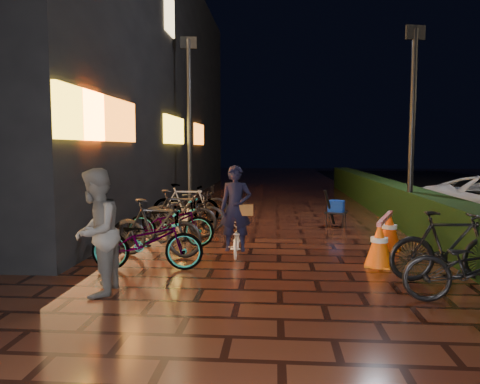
# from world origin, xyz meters

# --- Properties ---
(ground) EXTENTS (80.00, 80.00, 0.00)m
(ground) POSITION_xyz_m (0.00, 0.00, 0.00)
(ground) COLOR #381911
(ground) RESTS_ON ground
(hedge) EXTENTS (0.70, 20.00, 1.00)m
(hedge) POSITION_xyz_m (3.30, 8.00, 0.50)
(hedge) COLOR black
(hedge) RESTS_ON ground
(bystander_person) EXTENTS (0.71, 0.88, 1.74)m
(bystander_person) POSITION_xyz_m (-2.51, -0.36, 0.87)
(bystander_person) COLOR #515153
(bystander_person) RESTS_ON ground
(storefront_block) EXTENTS (12.09, 22.00, 9.00)m
(storefront_block) POSITION_xyz_m (-9.50, 11.50, 4.50)
(storefront_block) COLOR black
(storefront_block) RESTS_ON ground
(lamp_post_hedge) EXTENTS (0.45, 0.18, 4.74)m
(lamp_post_hedge) POSITION_xyz_m (3.02, 4.52, 2.61)
(lamp_post_hedge) COLOR black
(lamp_post_hedge) RESTS_ON ground
(lamp_post_sf) EXTENTS (0.54, 0.17, 5.63)m
(lamp_post_sf) POSITION_xyz_m (-2.95, 9.01, 3.09)
(lamp_post_sf) COLOR black
(lamp_post_sf) RESTS_ON ground
(cyclist) EXTENTS (0.62, 1.19, 1.69)m
(cyclist) POSITION_xyz_m (-0.80, 2.10, 0.63)
(cyclist) COLOR white
(cyclist) RESTS_ON ground
(traffic_barrier) EXTENTS (1.03, 1.88, 0.77)m
(traffic_barrier) POSITION_xyz_m (1.94, 2.20, 0.38)
(traffic_barrier) COLOR #FF5F0D
(traffic_barrier) RESTS_ON ground
(cart_assembly) EXTENTS (0.67, 0.57, 0.98)m
(cart_assembly) POSITION_xyz_m (1.45, 5.46, 0.50)
(cart_assembly) COLOR black
(cart_assembly) RESTS_ON ground
(parked_bikes_storefront) EXTENTS (2.09, 6.21, 1.07)m
(parked_bikes_storefront) POSITION_xyz_m (-2.27, 3.76, 0.50)
(parked_bikes_storefront) COLOR black
(parked_bikes_storefront) RESTS_ON ground
(parked_bikes_hedge) EXTENTS (1.89, 1.74, 1.07)m
(parked_bikes_hedge) POSITION_xyz_m (2.53, 0.10, 0.51)
(parked_bikes_hedge) COLOR black
(parked_bikes_hedge) RESTS_ON ground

